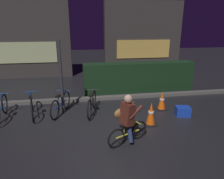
{
  "coord_description": "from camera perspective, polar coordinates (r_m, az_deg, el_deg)",
  "views": [
    {
      "loc": [
        -0.76,
        -5.12,
        2.73
      ],
      "look_at": [
        0.2,
        0.6,
        0.9
      ],
      "focal_mm": 32.17,
      "sensor_mm": 36.0,
      "label": 1
    }
  ],
  "objects": [
    {
      "name": "storefront_right",
      "position": [
        12.97,
        8.74,
        14.5
      ],
      "size": [
        4.79,
        0.54,
        4.22
      ],
      "color": "#383330",
      "rests_on": "ground"
    },
    {
      "name": "parked_bike_left_mid",
      "position": [
        6.84,
        -21.86,
        -4.31
      ],
      "size": [
        0.48,
        1.56,
        0.73
      ],
      "rotation": [
        0.0,
        0.0,
        1.79
      ],
      "color": "black",
      "rests_on": "ground"
    },
    {
      "name": "parked_bike_center_left",
      "position": [
        6.74,
        -14.35,
        -4.01
      ],
      "size": [
        0.57,
        1.46,
        0.7
      ],
      "rotation": [
        0.0,
        0.0,
        1.24
      ],
      "color": "black",
      "rests_on": "ground"
    },
    {
      "name": "parked_bike_center_right",
      "position": [
        6.59,
        -5.75,
        -3.96
      ],
      "size": [
        0.49,
        1.53,
        0.72
      ],
      "rotation": [
        0.0,
        0.0,
        1.34
      ],
      "color": "black",
      "rests_on": "ground"
    },
    {
      "name": "traffic_cone_far",
      "position": [
        7.06,
        14.01,
        -3.14
      ],
      "size": [
        0.36,
        0.36,
        0.63
      ],
      "color": "black",
      "rests_on": "ground"
    },
    {
      "name": "traffic_cone_near",
      "position": [
        5.91,
        11.03,
        -6.84
      ],
      "size": [
        0.36,
        0.36,
        0.67
      ],
      "color": "black",
      "rests_on": "ground"
    },
    {
      "name": "blue_crate",
      "position": [
        6.8,
        19.47,
        -5.85
      ],
      "size": [
        0.49,
        0.4,
        0.3
      ],
      "primitive_type": "cube",
      "rotation": [
        0.0,
        0.0,
        -0.2
      ],
      "color": "#193DB7",
      "rests_on": "ground"
    },
    {
      "name": "hedge_row",
      "position": [
        8.87,
        7.58,
        3.6
      ],
      "size": [
        4.8,
        0.7,
        1.25
      ],
      "primitive_type": "cube",
      "color": "black",
      "rests_on": "ground"
    },
    {
      "name": "sidewalk_curb",
      "position": [
        7.83,
        -3.38,
        -2.47
      ],
      "size": [
        12.0,
        0.24,
        0.12
      ],
      "primitive_type": "cube",
      "color": "#56544F",
      "rests_on": "ground"
    },
    {
      "name": "parked_bike_leftmost",
      "position": [
        7.01,
        -29.12,
        -4.78
      ],
      "size": [
        0.46,
        1.61,
        0.74
      ],
      "rotation": [
        0.0,
        0.0,
        1.66
      ],
      "color": "black",
      "rests_on": "ground"
    },
    {
      "name": "cyclist",
      "position": [
        4.81,
        4.22,
        -8.44
      ],
      "size": [
        1.09,
        0.57,
        1.25
      ],
      "rotation": [
        0.0,
        0.0,
        0.44
      ],
      "color": "black",
      "rests_on": "ground"
    },
    {
      "name": "ground_plane",
      "position": [
        5.85,
        -0.98,
        -10.29
      ],
      "size": [
        40.0,
        40.0,
        0.0
      ],
      "primitive_type": "plane",
      "color": "black"
    },
    {
      "name": "street_post",
      "position": [
        6.53,
        -14.27,
        3.36
      ],
      "size": [
        0.1,
        0.1,
        2.39
      ],
      "primitive_type": "cylinder",
      "color": "#2D2D33",
      "rests_on": "ground"
    },
    {
      "name": "storefront_left",
      "position": [
        11.99,
        -24.46,
        14.39
      ],
      "size": [
        5.09,
        0.54,
        4.82
      ],
      "color": "#383330",
      "rests_on": "ground"
    }
  ]
}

